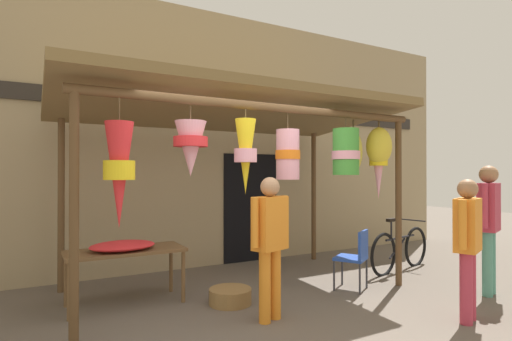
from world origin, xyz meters
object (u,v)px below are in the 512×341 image
(display_table, at_px, (126,255))
(flower_heap_on_table, at_px, (124,246))
(parked_bicycle, at_px, (400,250))
(customer_foreground, at_px, (468,238))
(wicker_basket_by_table, at_px, (230,296))
(vendor_in_orange, at_px, (489,218))
(folding_chair, at_px, (356,254))
(shopper_by_bananas, at_px, (270,236))

(display_table, xyz_separation_m, flower_heap_on_table, (-0.03, -0.05, 0.13))
(parked_bicycle, height_order, customer_foreground, customer_foreground)
(wicker_basket_by_table, height_order, parked_bicycle, parked_bicycle)
(parked_bicycle, bearing_deg, flower_heap_on_table, 175.02)
(parked_bicycle, bearing_deg, vendor_in_orange, -91.85)
(display_table, relative_size, vendor_in_orange, 0.81)
(folding_chair, bearing_deg, vendor_in_orange, -36.04)
(vendor_in_orange, distance_m, shopper_by_bananas, 3.13)
(wicker_basket_by_table, xyz_separation_m, shopper_by_bananas, (0.14, -0.73, 0.84))
(display_table, distance_m, vendor_in_orange, 4.81)
(wicker_basket_by_table, bearing_deg, shopper_by_bananas, -78.82)
(display_table, bearing_deg, flower_heap_on_table, -121.02)
(wicker_basket_by_table, bearing_deg, display_table, 152.03)
(flower_heap_on_table, height_order, wicker_basket_by_table, flower_heap_on_table)
(folding_chair, distance_m, shopper_by_bananas, 1.75)
(wicker_basket_by_table, bearing_deg, vendor_in_orange, -22.97)
(flower_heap_on_table, relative_size, wicker_basket_by_table, 1.47)
(shopper_by_bananas, bearing_deg, display_table, 134.06)
(vendor_in_orange, xyz_separation_m, customer_foreground, (-1.18, -0.46, -0.11))
(display_table, distance_m, wicker_basket_by_table, 1.41)
(display_table, bearing_deg, folding_chair, -17.72)
(flower_heap_on_table, xyz_separation_m, folding_chair, (2.98, -0.89, -0.24))
(display_table, distance_m, shopper_by_bananas, 1.90)
(parked_bicycle, relative_size, customer_foreground, 1.09)
(display_table, xyz_separation_m, customer_foreground, (3.19, -2.44, 0.31))
(wicker_basket_by_table, distance_m, customer_foreground, 2.86)
(parked_bicycle, relative_size, shopper_by_bananas, 1.08)
(customer_foreground, bearing_deg, wicker_basket_by_table, 138.13)
(flower_heap_on_table, xyz_separation_m, wicker_basket_by_table, (1.19, -0.56, -0.65))
(wicker_basket_by_table, height_order, shopper_by_bananas, shopper_by_bananas)
(parked_bicycle, height_order, vendor_in_orange, vendor_in_orange)
(flower_heap_on_table, bearing_deg, vendor_in_orange, -23.63)
(display_table, relative_size, customer_foreground, 0.90)
(vendor_in_orange, xyz_separation_m, shopper_by_bananas, (-3.07, 0.63, -0.10))
(parked_bicycle, bearing_deg, customer_foreground, -121.49)
(folding_chair, relative_size, parked_bicycle, 0.49)
(display_table, height_order, flower_heap_on_table, flower_heap_on_table)
(vendor_in_orange, bearing_deg, shopper_by_bananas, 168.35)
(customer_foreground, height_order, shopper_by_bananas, shopper_by_bananas)
(folding_chair, height_order, customer_foreground, customer_foreground)
(flower_heap_on_table, height_order, parked_bicycle, parked_bicycle)
(wicker_basket_by_table, bearing_deg, parked_bicycle, 3.08)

